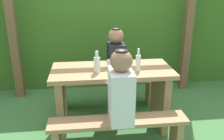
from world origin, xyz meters
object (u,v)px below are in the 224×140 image
Objects in this scene: picnic_table at (112,89)px; bottle_left at (138,62)px; drinking_glass at (110,64)px; person_black_coat at (116,56)px; bottle_right at (97,64)px; person_white_shirt at (121,89)px; bench_near at (118,130)px; bench_far at (108,87)px.

picnic_table is 0.46m from bottle_left.
picnic_table is at bearing 160.99° from bottle_left.
bottle_left reaches higher than drinking_glass.
bottle_right is (-0.30, -0.64, 0.11)m from person_black_coat.
person_white_shirt is 0.53m from bottle_left.
person_black_coat reaches higher than bottle_left.
bottle_right is at bearing 179.52° from bottle_left.
bottle_right is (-0.20, 0.45, 0.11)m from person_white_shirt.
bench_near is 1.00× the size of bench_far.
person_black_coat is 0.51m from drinking_glass.
bench_near is (0.00, -0.55, -0.22)m from picnic_table.
drinking_glass is at bearing 152.76° from bottle_left.
picnic_table is 1.95× the size of person_black_coat.
drinking_glass is at bearing -105.92° from person_black_coat.
picnic_table is 1.00× the size of bench_near.
person_black_coat is 8.08× the size of drinking_glass.
person_white_shirt is at bearing -120.48° from bottle_left.
person_white_shirt is (0.02, -1.09, 0.45)m from bench_far.
bench_far is at bearing 91.11° from person_white_shirt.
person_black_coat reaches higher than bench_near.
bench_near is at bearing -96.14° from person_black_coat.
bottle_left is at bearing -66.25° from bench_far.
bottle_left is (0.26, 0.45, 0.12)m from person_white_shirt.
bench_far is (0.00, 1.10, 0.00)m from bench_near.
bench_near is at bearing -88.02° from drinking_glass.
bench_far is at bearing 74.45° from bottle_right.
bench_near is 1.95× the size of person_black_coat.
bottle_left is (0.28, 0.45, 0.57)m from bench_near.
person_white_shirt is at bearing -87.77° from picnic_table.
person_white_shirt is at bearing -95.06° from person_black_coat.
picnic_table is at bearing 90.00° from bench_near.
person_black_coat is at bearing 65.12° from bottle_right.
picnic_table is 0.30m from drinking_glass.
bottle_left reaches higher than bench_far.
picnic_table is 5.43× the size of bottle_left.
bench_far is 1.95× the size of person_black_coat.
drinking_glass is at bearing 109.51° from picnic_table.
drinking_glass reaches higher than bench_far.
bottle_left reaches higher than picnic_table.
bench_far is 5.43× the size of bottle_left.
person_black_coat is 2.79× the size of bottle_left.
person_white_shirt is at bearing -66.09° from bottle_right.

